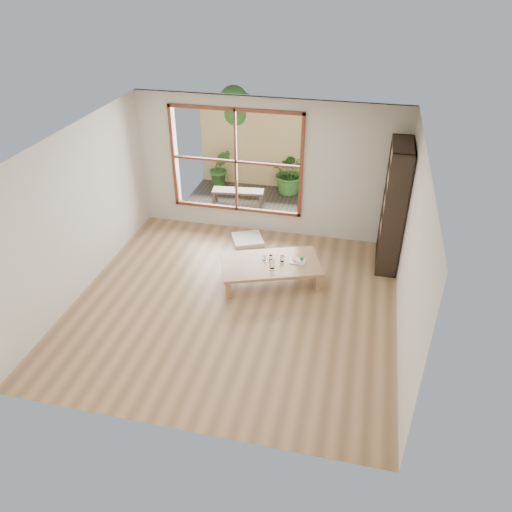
{
  "coord_description": "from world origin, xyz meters",
  "views": [
    {
      "loc": [
        1.75,
        -6.07,
        4.81
      ],
      "look_at": [
        0.21,
        0.59,
        0.55
      ],
      "focal_mm": 35.0,
      "sensor_mm": 36.0,
      "label": 1
    }
  ],
  "objects_px": {
    "low_table": "(271,265)",
    "garden_bench": "(238,193)",
    "food_tray": "(298,261)",
    "bookshelf": "(394,207)"
  },
  "relations": [
    {
      "from": "low_table",
      "to": "bookshelf",
      "type": "xyz_separation_m",
      "value": [
        1.88,
        1.03,
        0.78
      ]
    },
    {
      "from": "garden_bench",
      "to": "food_tray",
      "type": "bearing_deg",
      "value": -61.91
    },
    {
      "from": "low_table",
      "to": "garden_bench",
      "type": "relative_size",
      "value": 1.63
    },
    {
      "from": "garden_bench",
      "to": "bookshelf",
      "type": "bearing_deg",
      "value": -33.05
    },
    {
      "from": "food_tray",
      "to": "garden_bench",
      "type": "distance_m",
      "value": 3.02
    },
    {
      "from": "low_table",
      "to": "food_tray",
      "type": "height_order",
      "value": "food_tray"
    },
    {
      "from": "food_tray",
      "to": "low_table",
      "type": "bearing_deg",
      "value": -164.86
    },
    {
      "from": "low_table",
      "to": "garden_bench",
      "type": "distance_m",
      "value": 2.92
    },
    {
      "from": "bookshelf",
      "to": "garden_bench",
      "type": "relative_size",
      "value": 1.94
    },
    {
      "from": "bookshelf",
      "to": "low_table",
      "type": "bearing_deg",
      "value": -151.29
    }
  ]
}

